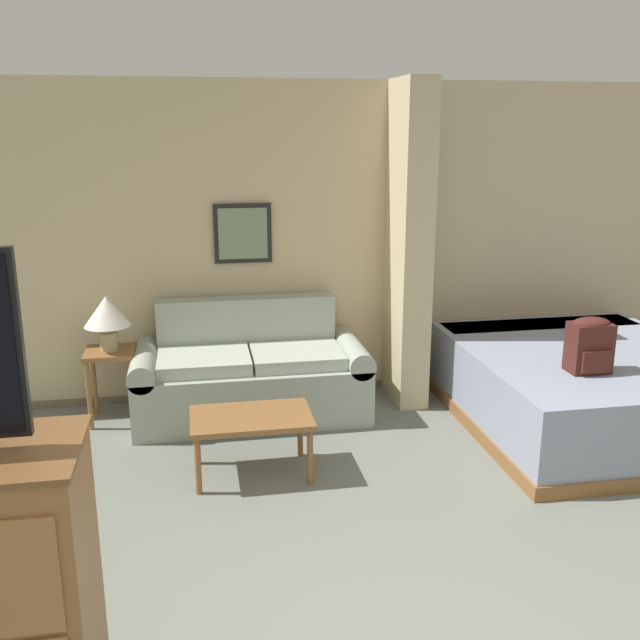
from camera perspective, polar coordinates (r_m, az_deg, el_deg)
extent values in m
cube|color=#CCB78E|center=(5.97, -2.85, 6.19)|extent=(7.68, 0.12, 2.60)
cube|color=#70644E|center=(6.23, -2.61, -5.53)|extent=(7.68, 0.02, 0.06)
cube|color=black|center=(5.84, -6.20, 6.90)|extent=(0.47, 0.02, 0.48)
cube|color=gray|center=(5.83, -6.19, 6.88)|extent=(0.40, 0.01, 0.41)
cube|color=#CCB78E|center=(5.83, 7.09, 5.88)|extent=(0.24, 0.59, 2.60)
cube|color=#99A393|center=(5.71, -5.53, -5.50)|extent=(1.44, 0.84, 0.44)
cube|color=#99A393|center=(5.87, -5.91, -0.34)|extent=(1.44, 0.20, 0.45)
cube|color=#99A393|center=(5.71, -13.73, -5.88)|extent=(0.18, 0.84, 0.44)
cylinder|color=#99A393|center=(5.62, -13.90, -3.37)|extent=(0.20, 0.84, 0.20)
cube|color=#99A393|center=(5.82, 2.50, -5.01)|extent=(0.18, 0.84, 0.44)
cylinder|color=#99A393|center=(5.74, 2.53, -2.54)|extent=(0.20, 0.84, 0.20)
cube|color=#AAB5A4|center=(5.55, -9.27, -3.23)|extent=(0.70, 0.60, 0.10)
cube|color=#AAB5A4|center=(5.61, -1.88, -2.86)|extent=(0.70, 0.60, 0.10)
cube|color=brown|center=(4.71, -5.53, -7.80)|extent=(0.79, 0.50, 0.04)
cylinder|color=brown|center=(4.59, -9.73, -11.44)|extent=(0.04, 0.04, 0.38)
cylinder|color=brown|center=(4.64, -0.80, -10.90)|extent=(0.04, 0.04, 0.38)
cylinder|color=brown|center=(4.97, -9.81, -9.28)|extent=(0.04, 0.04, 0.38)
cylinder|color=brown|center=(5.02, -1.60, -8.82)|extent=(0.04, 0.04, 0.38)
cube|color=brown|center=(5.71, -16.46, -2.50)|extent=(0.38, 0.38, 0.04)
cylinder|color=brown|center=(5.67, -17.99, -5.81)|extent=(0.04, 0.04, 0.54)
cylinder|color=brown|center=(5.64, -14.79, -5.70)|extent=(0.04, 0.04, 0.54)
cylinder|color=brown|center=(5.97, -17.61, -4.74)|extent=(0.04, 0.04, 0.54)
cylinder|color=brown|center=(5.93, -14.58, -4.63)|extent=(0.04, 0.04, 0.54)
cylinder|color=tan|center=(5.69, -16.52, -1.65)|extent=(0.14, 0.14, 0.14)
cylinder|color=tan|center=(5.66, -16.59, -0.71)|extent=(0.02, 0.02, 0.05)
cone|color=white|center=(5.62, -16.70, 0.69)|extent=(0.35, 0.35, 0.23)
cube|color=brown|center=(5.93, 20.34, -7.40)|extent=(1.86, 2.10, 0.10)
cube|color=#8993A8|center=(5.83, 20.61, -4.71)|extent=(1.82, 2.06, 0.49)
cube|color=white|center=(6.44, 17.15, -0.71)|extent=(1.70, 0.36, 0.10)
cube|color=#471E19|center=(5.24, 20.73, -2.07)|extent=(0.28, 0.18, 0.35)
cube|color=#471E19|center=(5.17, 21.25, -3.15)|extent=(0.21, 0.03, 0.15)
ellipsoid|color=#471E19|center=(5.19, 20.90, -0.25)|extent=(0.27, 0.18, 0.08)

